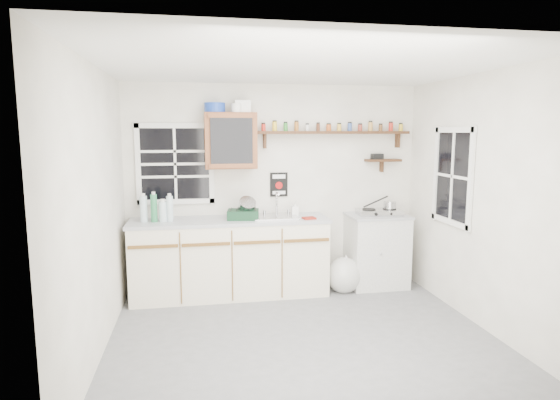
{
  "coord_description": "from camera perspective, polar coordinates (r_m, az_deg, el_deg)",
  "views": [
    {
      "loc": [
        -0.95,
        -4.09,
        1.92
      ],
      "look_at": [
        -0.12,
        0.55,
        1.24
      ],
      "focal_mm": 30.0,
      "sensor_mm": 36.0,
      "label": 1
    }
  ],
  "objects": [
    {
      "name": "room",
      "position": [
        4.25,
        2.91,
        -0.85
      ],
      "size": [
        3.64,
        3.24,
        2.54
      ],
      "color": "#5A5A5D",
      "rests_on": "ground"
    },
    {
      "name": "main_cabinet",
      "position": [
        5.6,
        -6.08,
        -6.92
      ],
      "size": [
        2.31,
        0.63,
        0.92
      ],
      "color": "beige",
      "rests_on": "floor"
    },
    {
      "name": "right_cabinet",
      "position": [
        6.03,
        11.67,
        -5.99
      ],
      "size": [
        0.73,
        0.57,
        0.91
      ],
      "color": "#B5B6AF",
      "rests_on": "floor"
    },
    {
      "name": "sink",
      "position": [
        5.56,
        -0.63,
        -2.01
      ],
      "size": [
        0.52,
        0.44,
        0.29
      ],
      "color": "#ADADB1",
      "rests_on": "main_cabinet"
    },
    {
      "name": "upper_cabinet",
      "position": [
        5.55,
        -6.04,
        7.2
      ],
      "size": [
        0.6,
        0.32,
        0.65
      ],
      "color": "brown",
      "rests_on": "wall_back"
    },
    {
      "name": "upper_cabinet_clutter",
      "position": [
        5.55,
        -6.53,
        11.16
      ],
      "size": [
        0.53,
        0.24,
        0.14
      ],
      "color": "#17389B",
      "rests_on": "upper_cabinet"
    },
    {
      "name": "spice_shelf",
      "position": [
        5.85,
        6.58,
        8.28
      ],
      "size": [
        1.91,
        0.18,
        0.33
      ],
      "color": "#32190D",
      "rests_on": "wall_back"
    },
    {
      "name": "secondary_shelf",
      "position": [
        6.08,
        12.22,
        4.81
      ],
      "size": [
        0.45,
        0.16,
        0.24
      ],
      "color": "#32190D",
      "rests_on": "wall_back"
    },
    {
      "name": "warning_sign",
      "position": [
        5.8,
        -0.14,
        1.9
      ],
      "size": [
        0.22,
        0.02,
        0.3
      ],
      "color": "black",
      "rests_on": "wall_back"
    },
    {
      "name": "window_back",
      "position": [
        5.69,
        -12.66,
        4.31
      ],
      "size": [
        0.93,
        0.03,
        0.98
      ],
      "color": "black",
      "rests_on": "wall_back"
    },
    {
      "name": "window_right",
      "position": [
        5.41,
        20.32,
        2.73
      ],
      "size": [
        0.03,
        0.78,
        1.08
      ],
      "color": "black",
      "rests_on": "wall_back"
    },
    {
      "name": "water_bottles",
      "position": [
        5.45,
        -14.77,
        -1.07
      ],
      "size": [
        0.37,
        0.11,
        0.34
      ],
      "color": "silver",
      "rests_on": "main_cabinet"
    },
    {
      "name": "dish_rack",
      "position": [
        5.46,
        -4.37,
        -1.43
      ],
      "size": [
        0.39,
        0.32,
        0.27
      ],
      "rotation": [
        0.0,
        0.0,
        -0.15
      ],
      "color": "black",
      "rests_on": "main_cabinet"
    },
    {
      "name": "soap_bottle",
      "position": [
        5.67,
        1.85,
        -1.03
      ],
      "size": [
        0.09,
        0.09,
        0.18
      ],
      "primitive_type": "imported",
      "rotation": [
        0.0,
        0.0,
        -0.1
      ],
      "color": "silver",
      "rests_on": "main_cabinet"
    },
    {
      "name": "rag",
      "position": [
        5.47,
        3.56,
        -2.22
      ],
      "size": [
        0.16,
        0.14,
        0.02
      ],
      "primitive_type": "cube",
      "rotation": [
        0.0,
        0.0,
        0.16
      ],
      "color": "maroon",
      "rests_on": "main_cabinet"
    },
    {
      "name": "hotplate",
      "position": [
        5.91,
        12.0,
        -1.43
      ],
      "size": [
        0.56,
        0.33,
        0.08
      ],
      "rotation": [
        0.0,
        0.0,
        -0.09
      ],
      "color": "#ADADB1",
      "rests_on": "right_cabinet"
    },
    {
      "name": "saucepan",
      "position": [
        5.95,
        13.15,
        -0.61
      ],
      "size": [
        0.38,
        0.19,
        0.16
      ],
      "rotation": [
        0.0,
        0.0,
        -0.19
      ],
      "color": "#ADADB1",
      "rests_on": "hotplate"
    },
    {
      "name": "trash_bag",
      "position": [
        5.8,
        7.83,
        -9.04
      ],
      "size": [
        0.42,
        0.38,
        0.48
      ],
      "color": "beige",
      "rests_on": "floor"
    }
  ]
}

